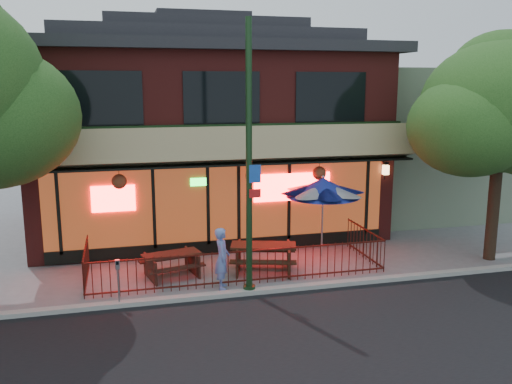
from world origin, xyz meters
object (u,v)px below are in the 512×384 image
street_light (249,175)px  street_tree_right (502,100)px  patio_umbrella (323,187)px  picnic_table_right (263,254)px  pedestrian (222,258)px  parking_meter_near (118,275)px  picnic_table_left (172,261)px

street_light → street_tree_right: (8.04, 0.99, 1.81)m
patio_umbrella → picnic_table_right: bearing=-157.6°
street_light → patio_umbrella: street_light is taller
street_light → pedestrian: bearing=141.2°
patio_umbrella → pedestrian: size_ratio=1.57×
pedestrian → parking_meter_near: size_ratio=1.39×
pedestrian → parking_meter_near: bearing=111.2°
patio_umbrella → parking_meter_near: bearing=-158.1°
picnic_table_right → parking_meter_near: 4.45m
street_light → parking_meter_near: (-3.33, -0.08, -2.33)m
picnic_table_right → patio_umbrella: bearing=22.4°
street_light → parking_meter_near: bearing=-178.7°
picnic_table_right → pedestrian: pedestrian is taller
street_tree_right → patio_umbrella: street_tree_right is taller
picnic_table_right → parking_meter_near: parking_meter_near is taller
street_tree_right → picnic_table_right: size_ratio=3.16×
street_light → pedestrian: size_ratio=4.17×
picnic_table_right → pedestrian: size_ratio=1.32×
picnic_table_right → parking_meter_near: size_ratio=1.85×
pedestrian → patio_umbrella: bearing=-52.4°
street_tree_right → parking_meter_near: street_tree_right is taller
patio_umbrella → pedestrian: 4.31m
picnic_table_left → patio_umbrella: size_ratio=0.70×
picnic_table_left → picnic_table_right: (2.66, -0.19, 0.08)m
street_tree_right → picnic_table_right: street_tree_right is taller
street_light → parking_meter_near: 4.07m
patio_umbrella → parking_meter_near: patio_umbrella is taller
picnic_table_left → picnic_table_right: bearing=-4.0°
patio_umbrella → pedestrian: patio_umbrella is taller
street_light → pedestrian: 2.45m
parking_meter_near → street_light: bearing=1.3°
street_tree_right → picnic_table_right: (-7.24, 0.57, -4.43)m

